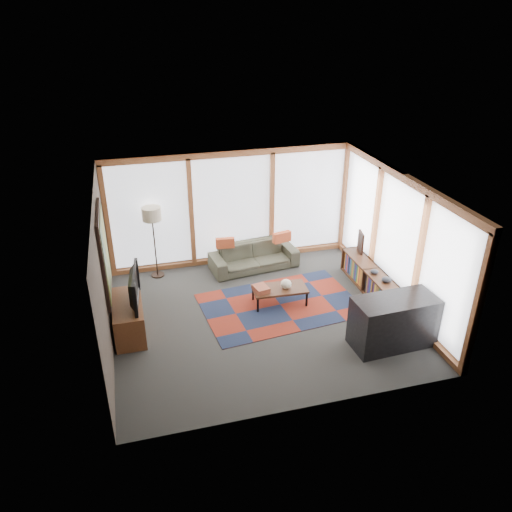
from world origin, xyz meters
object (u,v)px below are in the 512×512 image
object	(u,v)px
tv_console	(129,318)
floor_lamp	(155,243)
bookshelf	(370,280)
television	(130,287)
sofa	(254,256)
coffee_table	(279,296)
bar_counter	(393,322)

from	to	relation	value
tv_console	floor_lamp	bearing A→B (deg)	71.75
bookshelf	television	world-z (taller)	television
sofa	floor_lamp	distance (m)	2.21
coffee_table	television	xyz separation A→B (m)	(-2.83, -0.22, 0.75)
coffee_table	bookshelf	size ratio (longest dim) A/B	0.51
tv_console	bar_counter	distance (m)	4.67
floor_lamp	tv_console	distance (m)	2.18
television	bar_counter	size ratio (longest dim) A/B	0.74
coffee_table	television	size ratio (longest dim) A/B	1.00
sofa	bookshelf	size ratio (longest dim) A/B	0.93
sofa	television	world-z (taller)	television
floor_lamp	bar_counter	distance (m)	5.17
television	coffee_table	bearing A→B (deg)	-80.25
tv_console	television	bearing A→B (deg)	3.52
sofa	coffee_table	bearing A→B (deg)	-93.20
floor_lamp	bar_counter	size ratio (longest dim) A/B	1.12
coffee_table	tv_console	xyz separation A→B (m)	(-2.91, -0.23, 0.13)
coffee_table	bookshelf	bearing A→B (deg)	-0.45
coffee_table	tv_console	bearing A→B (deg)	-175.48
sofa	bar_counter	size ratio (longest dim) A/B	1.36
floor_lamp	tv_console	bearing A→B (deg)	-108.25
sofa	bar_counter	distance (m)	3.73
floor_lamp	television	size ratio (longest dim) A/B	1.51
sofa	television	bearing A→B (deg)	-153.16
floor_lamp	coffee_table	xyz separation A→B (m)	(2.25, -1.79, -0.63)
bar_counter	bookshelf	bearing A→B (deg)	72.47
television	bar_counter	xyz separation A→B (m)	(4.32, -1.54, -0.47)
coffee_table	tv_console	size ratio (longest dim) A/B	0.85
sofa	tv_console	distance (m)	3.35
tv_console	television	distance (m)	0.62
floor_lamp	television	world-z (taller)	floor_lamp
television	bar_counter	bearing A→B (deg)	-104.41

